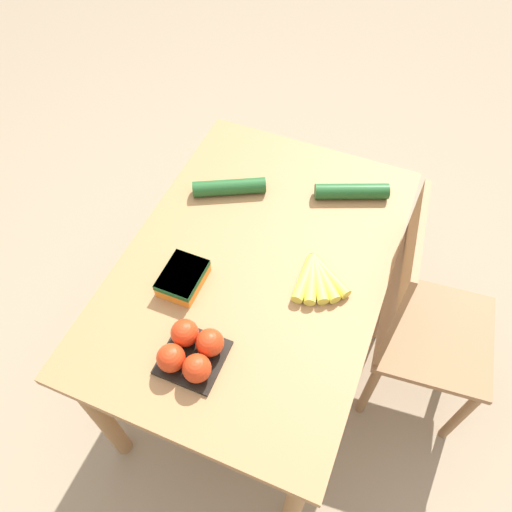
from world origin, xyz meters
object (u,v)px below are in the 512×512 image
banana_bunch (317,278)px  cucumber_far (352,191)px  carrot_bag (183,277)px  cucumber_near (229,187)px  tomato_pack (191,351)px  chair (419,320)px

banana_bunch → cucumber_far: 0.38m
banana_bunch → cucumber_far: size_ratio=0.71×
carrot_bag → cucumber_far: size_ratio=0.59×
cucumber_far → cucumber_near: bearing=-70.4°
carrot_bag → cucumber_far: same height
cucumber_near → cucumber_far: same height
tomato_pack → cucumber_far: (-0.76, 0.24, -0.02)m
tomato_pack → carrot_bag: tomato_pack is taller
carrot_bag → banana_bunch: bearing=113.3°
carrot_bag → cucumber_near: bearing=-176.4°
tomato_pack → cucumber_far: 0.79m
banana_bunch → carrot_bag: size_ratio=1.20×
chair → tomato_pack: 0.86m
chair → cucumber_far: size_ratio=3.84×
tomato_pack → cucumber_near: tomato_pack is taller
banana_bunch → cucumber_near: bearing=-120.7°
tomato_pack → cucumber_near: size_ratio=0.69×
banana_bunch → carrot_bag: carrot_bag is taller
tomato_pack → banana_bunch: bearing=147.5°
chair → banana_bunch: 0.49m
tomato_pack → carrot_bag: 0.25m
banana_bunch → cucumber_near: (-0.24, -0.40, 0.01)m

